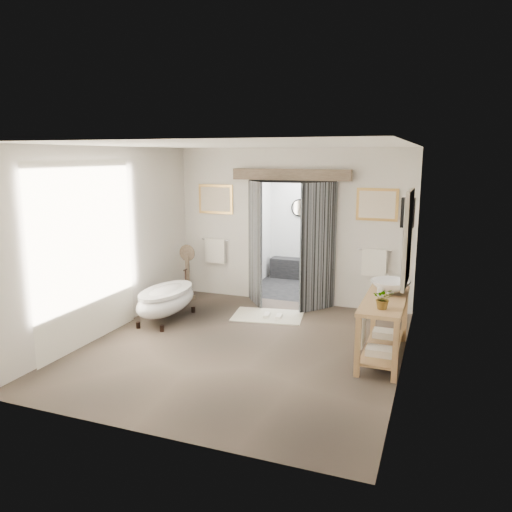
{
  "coord_description": "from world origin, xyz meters",
  "views": [
    {
      "loc": [
        2.63,
        -6.39,
        2.76
      ],
      "look_at": [
        0.0,
        0.6,
        1.25
      ],
      "focal_mm": 35.0,
      "sensor_mm": 36.0,
      "label": 1
    }
  ],
  "objects_px": {
    "vanity": "(382,323)",
    "rug": "(268,316)",
    "clawfoot_tub": "(166,300)",
    "basin": "(390,287)"
  },
  "relations": [
    {
      "from": "vanity",
      "to": "rug",
      "type": "bearing_deg",
      "value": 150.46
    },
    {
      "from": "basin",
      "to": "clawfoot_tub",
      "type": "bearing_deg",
      "value": -157.73
    },
    {
      "from": "rug",
      "to": "basin",
      "type": "distance_m",
      "value": 2.48
    },
    {
      "from": "clawfoot_tub",
      "to": "rug",
      "type": "distance_m",
      "value": 1.78
    },
    {
      "from": "clawfoot_tub",
      "to": "basin",
      "type": "height_order",
      "value": "basin"
    },
    {
      "from": "rug",
      "to": "basin",
      "type": "xyz_separation_m",
      "value": [
        2.12,
        -0.87,
        0.94
      ]
    },
    {
      "from": "vanity",
      "to": "basin",
      "type": "xyz_separation_m",
      "value": [
        0.06,
        0.3,
        0.44
      ]
    },
    {
      "from": "vanity",
      "to": "rug",
      "type": "xyz_separation_m",
      "value": [
        -2.06,
        1.17,
        -0.5
      ]
    },
    {
      "from": "clawfoot_tub",
      "to": "rug",
      "type": "height_order",
      "value": "clawfoot_tub"
    },
    {
      "from": "vanity",
      "to": "rug",
      "type": "height_order",
      "value": "vanity"
    }
  ]
}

